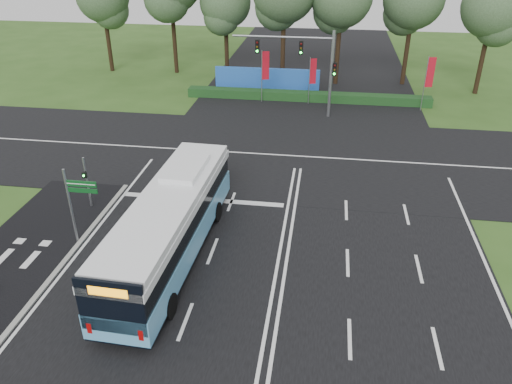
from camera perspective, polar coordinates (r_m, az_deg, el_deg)
ground at (r=24.46m, az=2.63°, el=-7.47°), size 120.00×120.00×0.00m
road_main at (r=24.45m, az=2.63°, el=-7.43°), size 20.00×120.00×0.04m
road_cross at (r=34.86m, az=4.69°, el=4.09°), size 120.00×14.00×0.05m
bike_path at (r=26.23m, az=-26.75°, el=-8.13°), size 5.00×18.00×0.06m
kerb_strip at (r=24.99m, az=-22.16°, el=-8.86°), size 0.25×18.00×0.12m
city_bus at (r=23.80m, az=-9.74°, el=-3.69°), size 3.14×12.85×3.66m
pedestrian_signal at (r=29.31m, az=-18.78°, el=1.22°), size 0.28×0.40×3.07m
street_sign at (r=25.70m, az=-19.93°, el=-0.65°), size 1.60×0.12×4.10m
banner_flag_left at (r=45.15m, az=0.99°, el=13.90°), size 0.66×0.26×4.63m
banner_flag_mid at (r=44.98m, az=6.43°, el=13.27°), size 0.59×0.22×4.13m
banner_flag_right at (r=45.20m, az=19.15°, el=12.45°), size 0.69×0.14×4.70m
traffic_light_gantry at (r=41.42m, az=6.13°, el=14.77°), size 8.41×0.28×7.00m
hedge at (r=46.42m, az=5.85°, el=10.81°), size 22.00×1.20×0.80m
blue_hoarding at (r=48.92m, az=1.26°, el=12.72°), size 10.00×0.30×2.20m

